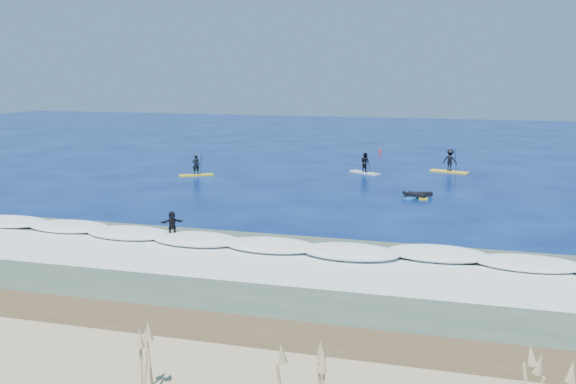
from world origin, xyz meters
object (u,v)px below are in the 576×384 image
(prone_paddler_far, at_px, (414,196))
(wave_surfer, at_px, (172,225))
(sup_paddler_right, at_px, (450,162))
(sup_paddler_left, at_px, (196,168))
(prone_paddler_near, at_px, (420,195))
(marker_buoy, at_px, (380,151))
(sup_paddler_center, at_px, (365,164))

(prone_paddler_far, bearing_deg, wave_surfer, 161.80)
(wave_surfer, bearing_deg, sup_paddler_right, 30.46)
(sup_paddler_left, relative_size, prone_paddler_far, 1.26)
(prone_paddler_near, relative_size, prone_paddler_far, 1.00)
(prone_paddler_far, bearing_deg, marker_buoy, 32.25)
(sup_paddler_left, height_order, sup_paddler_right, sup_paddler_right)
(sup_paddler_center, distance_m, sup_paddler_right, 7.44)
(sup_paddler_center, xyz_separation_m, prone_paddler_far, (4.98, -9.82, -0.61))
(wave_surfer, bearing_deg, sup_paddler_center, 42.21)
(sup_paddler_center, height_order, prone_paddler_near, sup_paddler_center)
(sup_paddler_left, distance_m, sup_paddler_right, 21.75)
(sup_paddler_left, height_order, prone_paddler_near, sup_paddler_left)
(sup_paddler_center, bearing_deg, prone_paddler_near, -27.05)
(sup_paddler_center, bearing_deg, prone_paddler_far, -30.22)
(wave_surfer, height_order, marker_buoy, wave_surfer)
(sup_paddler_left, xyz_separation_m, prone_paddler_far, (18.36, -4.75, -0.47))
(sup_paddler_center, relative_size, wave_surfer, 1.51)
(prone_paddler_near, bearing_deg, marker_buoy, -2.86)
(prone_paddler_near, xyz_separation_m, marker_buoy, (-5.96, 22.93, 0.10))
(sup_paddler_center, bearing_deg, sup_paddler_right, 53.32)
(marker_buoy, bearing_deg, prone_paddler_near, -75.43)
(sup_paddler_left, bearing_deg, prone_paddler_near, -44.54)
(prone_paddler_near, distance_m, marker_buoy, 23.69)
(sup_paddler_left, height_order, sup_paddler_center, sup_paddler_center)
(prone_paddler_far, bearing_deg, prone_paddler_near, -18.18)
(prone_paddler_far, height_order, marker_buoy, marker_buoy)
(sup_paddler_right, distance_m, marker_buoy, 13.39)
(prone_paddler_near, relative_size, marker_buoy, 3.89)
(sup_paddler_right, xyz_separation_m, prone_paddler_near, (-1.59, -11.88, -0.75))
(prone_paddler_near, bearing_deg, wave_surfer, 125.46)
(sup_paddler_left, relative_size, sup_paddler_center, 0.99)
(sup_paddler_right, bearing_deg, prone_paddler_near, -80.24)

